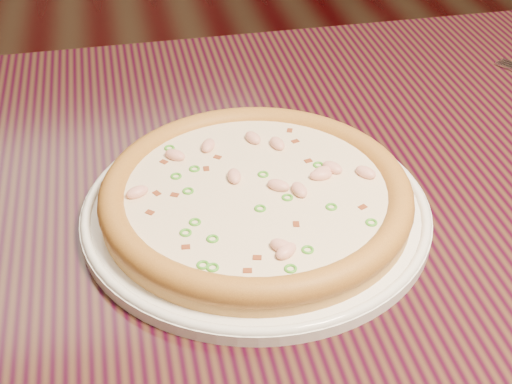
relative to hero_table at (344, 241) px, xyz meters
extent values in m
cube|color=black|center=(0.00, 0.00, 0.08)|extent=(1.20, 0.80, 0.04)
cylinder|color=white|center=(-0.12, -0.05, 0.10)|extent=(0.36, 0.36, 0.01)
torus|color=white|center=(-0.12, -0.05, 0.11)|extent=(0.36, 0.36, 0.01)
cylinder|color=tan|center=(-0.12, -0.05, 0.12)|extent=(0.32, 0.32, 0.02)
torus|color=#BE852D|center=(-0.12, -0.05, 0.13)|extent=(0.32, 0.32, 0.03)
cylinder|color=beige|center=(-0.12, -0.05, 0.13)|extent=(0.27, 0.27, 0.00)
ellipsoid|color=#F2B29E|center=(-0.19, 0.02, 0.14)|extent=(0.03, 0.03, 0.01)
ellipsoid|color=#F2B29E|center=(-0.10, -0.05, 0.14)|extent=(0.03, 0.03, 0.01)
ellipsoid|color=#F2B29E|center=(-0.05, -0.05, 0.14)|extent=(0.02, 0.01, 0.01)
ellipsoid|color=#F2B29E|center=(-0.14, -0.03, 0.14)|extent=(0.02, 0.02, 0.01)
ellipsoid|color=#F2B29E|center=(0.00, -0.05, 0.14)|extent=(0.03, 0.03, 0.01)
ellipsoid|color=#F2B29E|center=(-0.11, -0.15, 0.14)|extent=(0.03, 0.03, 0.01)
ellipsoid|color=#F2B29E|center=(-0.08, 0.02, 0.14)|extent=(0.02, 0.03, 0.01)
ellipsoid|color=#F2B29E|center=(-0.03, -0.04, 0.14)|extent=(0.03, 0.03, 0.01)
ellipsoid|color=#F2B29E|center=(-0.08, -0.07, 0.14)|extent=(0.02, 0.03, 0.01)
ellipsoid|color=#F2B29E|center=(-0.10, 0.04, 0.14)|extent=(0.02, 0.03, 0.01)
ellipsoid|color=#F2B29E|center=(-0.16, 0.03, 0.14)|extent=(0.02, 0.03, 0.01)
ellipsoid|color=#F2B29E|center=(-0.12, -0.15, 0.14)|extent=(0.03, 0.03, 0.01)
ellipsoid|color=#F2B29E|center=(-0.24, -0.04, 0.14)|extent=(0.03, 0.02, 0.01)
ellipsoid|color=#F2B29E|center=(-0.05, -0.04, 0.14)|extent=(0.03, 0.02, 0.01)
cube|color=maroon|center=(-0.09, -0.12, 0.13)|extent=(0.01, 0.01, 0.00)
cube|color=maroon|center=(-0.14, -0.15, 0.13)|extent=(0.01, 0.01, 0.00)
cube|color=maroon|center=(-0.21, 0.02, 0.13)|extent=(0.01, 0.01, 0.00)
cube|color=maroon|center=(-0.15, 0.01, 0.13)|extent=(0.01, 0.01, 0.00)
cube|color=maroon|center=(-0.20, -0.04, 0.13)|extent=(0.01, 0.01, 0.00)
cube|color=maroon|center=(-0.22, -0.04, 0.13)|extent=(0.01, 0.01, 0.00)
cube|color=maroon|center=(-0.15, -0.17, 0.13)|extent=(0.01, 0.01, 0.00)
cube|color=maroon|center=(-0.02, -0.10, 0.13)|extent=(0.01, 0.01, 0.00)
cube|color=maroon|center=(-0.16, -0.01, 0.13)|extent=(0.01, 0.01, 0.00)
cube|color=maroon|center=(-0.06, 0.05, 0.13)|extent=(0.01, 0.01, 0.00)
cube|color=maroon|center=(-0.23, -0.07, 0.13)|extent=(0.01, 0.01, 0.00)
cube|color=maroon|center=(-0.06, -0.01, 0.13)|extent=(0.01, 0.01, 0.00)
cube|color=maroon|center=(-0.04, -0.02, 0.13)|extent=(0.01, 0.01, 0.00)
cube|color=maroon|center=(-0.20, -0.13, 0.13)|extent=(0.01, 0.01, 0.00)
cube|color=maroon|center=(-0.06, 0.03, 0.13)|extent=(0.01, 0.01, 0.00)
torus|color=green|center=(-0.20, -0.11, 0.13)|extent=(0.02, 0.02, 0.00)
torus|color=green|center=(-0.20, -0.01, 0.13)|extent=(0.01, 0.01, 0.00)
torus|color=green|center=(-0.09, -0.15, 0.13)|extent=(0.01, 0.01, 0.00)
torus|color=green|center=(-0.12, -0.17, 0.13)|extent=(0.02, 0.02, 0.00)
torus|color=green|center=(-0.19, -0.15, 0.13)|extent=(0.02, 0.02, 0.00)
torus|color=green|center=(-0.19, -0.09, 0.13)|extent=(0.02, 0.02, 0.00)
torus|color=green|center=(-0.18, 0.00, 0.13)|extent=(0.02, 0.02, 0.00)
torus|color=green|center=(-0.05, -0.02, 0.13)|extent=(0.01, 0.01, 0.00)
torus|color=green|center=(-0.12, -0.08, 0.13)|extent=(0.01, 0.01, 0.00)
torus|color=green|center=(-0.18, -0.12, 0.13)|extent=(0.02, 0.02, 0.00)
torus|color=green|center=(-0.19, -0.04, 0.13)|extent=(0.02, 0.02, 0.00)
torus|color=green|center=(-0.09, -0.07, 0.13)|extent=(0.01, 0.01, 0.00)
torus|color=green|center=(-0.11, -0.03, 0.13)|extent=(0.02, 0.02, 0.00)
torus|color=green|center=(-0.20, 0.04, 0.13)|extent=(0.01, 0.01, 0.00)
torus|color=green|center=(-0.05, -0.10, 0.13)|extent=(0.02, 0.02, 0.00)
torus|color=green|center=(-0.02, -0.13, 0.13)|extent=(0.02, 0.02, 0.00)
torus|color=green|center=(-0.18, -0.16, 0.13)|extent=(0.02, 0.02, 0.00)
cube|color=silver|center=(0.30, 0.20, 0.10)|extent=(0.03, 0.04, 0.00)
camera|label=1|loc=(-0.24, -0.62, 0.56)|focal=50.00mm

